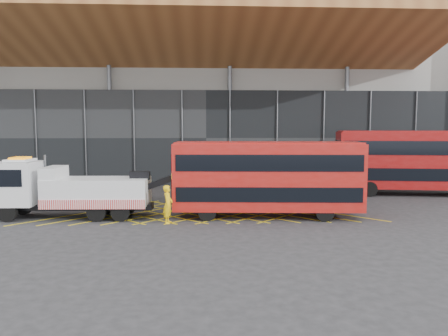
{
  "coord_description": "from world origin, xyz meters",
  "views": [
    {
      "loc": [
        1.61,
        -25.53,
        5.01
      ],
      "look_at": [
        3.0,
        1.5,
        2.4
      ],
      "focal_mm": 35.0,
      "sensor_mm": 36.0,
      "label": 1
    }
  ],
  "objects": [
    {
      "name": "worker",
      "position": [
        -0.14,
        -3.21,
        0.99
      ],
      "size": [
        0.59,
        0.79,
        1.98
      ],
      "primitive_type": "imported",
      "rotation": [
        0.0,
        0.0,
        1.41
      ],
      "color": "yellow",
      "rests_on": "ground_plane"
    },
    {
      "name": "recovery_truck",
      "position": [
        -5.71,
        -1.63,
        1.57
      ],
      "size": [
        9.75,
        2.63,
        3.39
      ],
      "rotation": [
        0.0,
        0.0,
        -0.04
      ],
      "color": "black",
      "rests_on": "ground_plane"
    },
    {
      "name": "bus_towed",
      "position": [
        5.18,
        -2.01,
        2.3
      ],
      "size": [
        10.35,
        3.13,
        4.15
      ],
      "rotation": [
        0.0,
        0.0,
        -0.07
      ],
      "color": "#AD140F",
      "rests_on": "ground_plane"
    },
    {
      "name": "bus_second",
      "position": [
        17.3,
        5.22,
        2.59
      ],
      "size": [
        11.74,
        4.4,
        4.67
      ],
      "rotation": [
        0.0,
        0.0,
        -0.16
      ],
      "color": "maroon",
      "rests_on": "ground_plane"
    },
    {
      "name": "construction_building",
      "position": [
        1.92,
        18.4,
        8.98
      ],
      "size": [
        55.0,
        23.97,
        18.0
      ],
      "color": "gray",
      "rests_on": "ground_plane"
    },
    {
      "name": "road_markings",
      "position": [
        1.6,
        0.0,
        0.01
      ],
      "size": [
        19.96,
        7.16,
        0.01
      ],
      "color": "gold",
      "rests_on": "ground_plane"
    },
    {
      "name": "ground_plane",
      "position": [
        0.0,
        0.0,
        0.0
      ],
      "size": [
        120.0,
        120.0,
        0.0
      ],
      "primitive_type": "plane",
      "color": "#27272A"
    }
  ]
}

